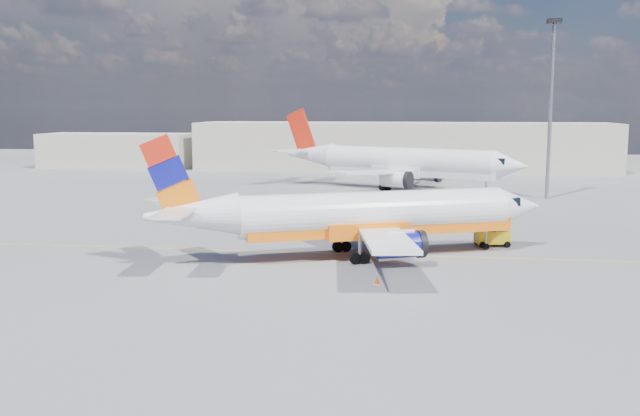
# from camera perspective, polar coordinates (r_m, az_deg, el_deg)

# --- Properties ---
(ground) EXTENTS (240.00, 240.00, 0.00)m
(ground) POSITION_cam_1_polar(r_m,az_deg,el_deg) (49.98, -1.48, -4.29)
(ground) COLOR #5C5C61
(ground) RESTS_ON ground
(taxi_line) EXTENTS (70.00, 0.15, 0.01)m
(taxi_line) POSITION_cam_1_polar(r_m,az_deg,el_deg) (52.87, -0.95, -3.59)
(taxi_line) COLOR yellow
(taxi_line) RESTS_ON ground
(terminal_main) EXTENTS (70.00, 14.00, 8.00)m
(terminal_main) POSITION_cam_1_polar(r_m,az_deg,el_deg) (123.36, 6.57, 4.94)
(terminal_main) COLOR beige
(terminal_main) RESTS_ON ground
(terminal_annex) EXTENTS (26.00, 10.00, 6.00)m
(terminal_annex) POSITION_cam_1_polar(r_m,az_deg,el_deg) (131.56, -15.87, 4.45)
(terminal_annex) COLOR beige
(terminal_annex) RESTS_ON ground
(main_jet) EXTENTS (29.43, 22.19, 9.05)m
(main_jet) POSITION_cam_1_polar(r_m,az_deg,el_deg) (50.94, 3.37, -0.61)
(main_jet) COLOR white
(main_jet) RESTS_ON ground
(second_jet) EXTENTS (34.03, 25.61, 10.50)m
(second_jet) POSITION_cam_1_polar(r_m,az_deg,el_deg) (93.10, 6.49, 3.62)
(second_jet) COLOR white
(second_jet) RESTS_ON ground
(gse_tug) EXTENTS (2.79, 2.08, 1.81)m
(gse_tug) POSITION_cam_1_polar(r_m,az_deg,el_deg) (56.74, 13.53, -2.13)
(gse_tug) COLOR black
(gse_tug) RESTS_ON ground
(traffic_cone) EXTENTS (0.38, 0.38, 0.53)m
(traffic_cone) POSITION_cam_1_polar(r_m,az_deg,el_deg) (43.69, 4.59, -5.78)
(traffic_cone) COLOR white
(traffic_cone) RESTS_ON ground
(floodlight_mast) EXTENTS (1.50, 1.50, 20.61)m
(floodlight_mast) POSITION_cam_1_polar(r_m,az_deg,el_deg) (87.19, 18.01, 8.80)
(floodlight_mast) COLOR gray
(floodlight_mast) RESTS_ON ground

